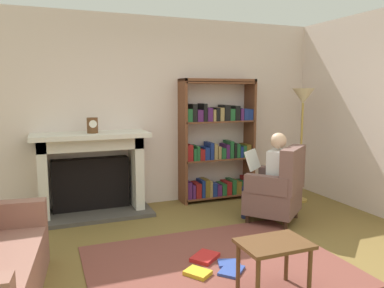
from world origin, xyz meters
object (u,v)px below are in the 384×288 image
(armchair_reading, at_px, (278,189))
(side_table, at_px, (274,250))
(seated_reader, at_px, (270,173))
(floor_lamp, at_px, (303,106))
(bookshelf, at_px, (217,144))
(fireplace, at_px, (91,171))
(mantel_clock, at_px, (92,125))

(armchair_reading, distance_m, side_table, 1.81)
(seated_reader, relative_size, side_table, 2.04)
(side_table, relative_size, floor_lamp, 0.33)
(bookshelf, distance_m, seated_reader, 1.16)
(floor_lamp, bearing_deg, armchair_reading, -142.01)
(fireplace, height_order, side_table, fireplace)
(fireplace, xyz_separation_m, floor_lamp, (2.99, -0.52, 0.85))
(bookshelf, relative_size, floor_lamp, 1.08)
(mantel_clock, relative_size, seated_reader, 0.18)
(mantel_clock, bearing_deg, fireplace, 103.37)
(fireplace, relative_size, armchair_reading, 1.58)
(mantel_clock, xyz_separation_m, bookshelf, (1.85, 0.14, -0.36))
(seated_reader, bearing_deg, mantel_clock, -64.96)
(side_table, bearing_deg, mantel_clock, 113.13)
(fireplace, height_order, floor_lamp, floor_lamp)
(mantel_clock, distance_m, side_table, 2.89)
(bookshelf, height_order, armchair_reading, bookshelf)
(floor_lamp, bearing_deg, side_table, -131.44)
(armchair_reading, bearing_deg, mantel_clock, -66.16)
(fireplace, distance_m, seated_reader, 2.35)
(armchair_reading, relative_size, side_table, 1.73)
(fireplace, distance_m, floor_lamp, 3.15)
(mantel_clock, xyz_separation_m, seated_reader, (2.06, -0.98, -0.59))
(mantel_clock, height_order, side_table, mantel_clock)
(fireplace, distance_m, side_table, 2.88)
(bookshelf, bearing_deg, seated_reader, -79.10)
(seated_reader, bearing_deg, armchair_reading, 90.00)
(armchair_reading, height_order, side_table, armchair_reading)
(seated_reader, bearing_deg, side_table, 18.66)
(bookshelf, bearing_deg, floor_lamp, -26.42)
(fireplace, distance_m, armchair_reading, 2.46)
(bookshelf, bearing_deg, armchair_reading, -76.49)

